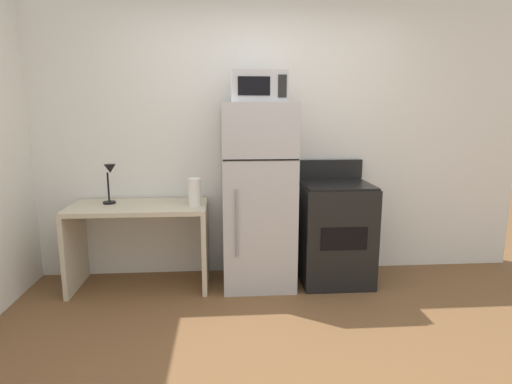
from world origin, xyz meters
The scene contains 8 objects.
ground_plane centered at (0.00, 0.00, 0.00)m, with size 12.00×12.00×0.00m, color brown.
wall_back_white centered at (0.00, 1.70, 1.30)m, with size 5.00×0.10×2.60m, color white.
desk centered at (-1.15, 1.34, 0.53)m, with size 1.19×0.59×0.75m.
desk_lamp centered at (-1.39, 1.40, 0.99)m, with size 0.14×0.12×0.35m.
paper_towel_roll centered at (-0.65, 1.28, 0.87)m, with size 0.11×0.11×0.24m, color white.
refrigerator centered at (-0.09, 1.33, 0.81)m, with size 0.63×0.63×1.63m.
microwave centered at (-0.09, 1.31, 1.76)m, with size 0.46×0.35×0.26m.
oven_range centered at (0.61, 1.33, 0.47)m, with size 0.63×0.61×1.10m.
Camera 1 is at (-0.39, -2.38, 1.57)m, focal length 29.98 mm.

